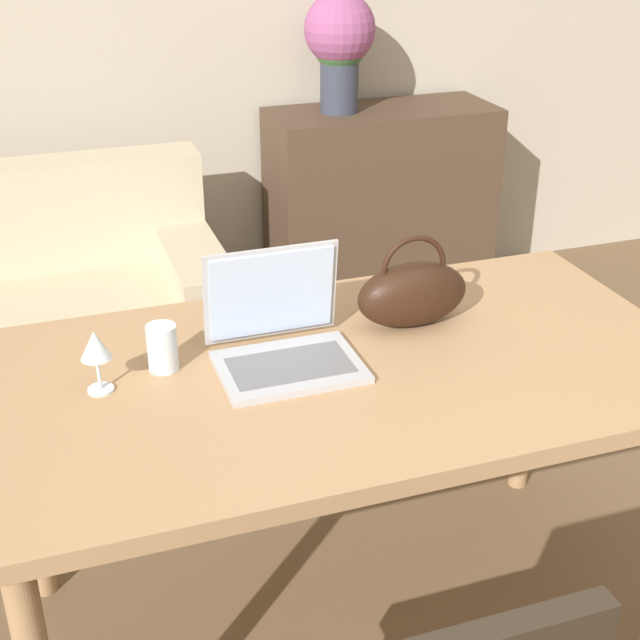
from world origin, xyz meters
name	(u,v)px	position (x,y,z in m)	size (l,w,h in m)	color
dining_table	(348,395)	(-0.13, 0.62, 0.70)	(1.59, 0.87, 0.78)	#A87F56
sideboard	(380,208)	(0.70, 2.44, 0.44)	(0.96, 0.40, 0.88)	#4C3828
laptop	(281,332)	(-0.27, 0.70, 0.84)	(0.31, 0.27, 0.24)	#ADADB2
drinking_glass	(162,348)	(-0.53, 0.73, 0.83)	(0.07, 0.07, 0.11)	silver
wine_glass	(96,348)	(-0.67, 0.68, 0.88)	(0.07, 0.07, 0.14)	silver
handbag	(412,293)	(0.08, 0.75, 0.86)	(0.28, 0.12, 0.23)	black
flower_vase	(340,41)	(0.51, 2.45, 1.16)	(0.29, 0.29, 0.47)	#333847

